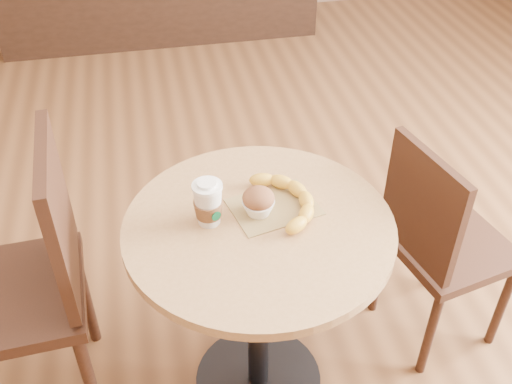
# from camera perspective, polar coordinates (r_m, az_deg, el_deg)

# --- Properties ---
(cafe_table) EXTENTS (0.76, 0.76, 0.75)m
(cafe_table) POSITION_cam_1_polar(r_m,az_deg,el_deg) (1.80, 0.26, -7.68)
(cafe_table) COLOR black
(cafe_table) RESTS_ON ground
(chair_left) EXTENTS (0.46, 0.46, 0.99)m
(chair_left) POSITION_cam_1_polar(r_m,az_deg,el_deg) (1.92, -20.73, -7.83)
(chair_left) COLOR #361E13
(chair_left) RESTS_ON ground
(chair_right) EXTENTS (0.44, 0.44, 0.84)m
(chair_right) POSITION_cam_1_polar(r_m,az_deg,el_deg) (2.12, 17.03, -4.47)
(chair_right) COLOR #361E13
(chair_right) RESTS_ON ground
(kraft_bag) EXTENTS (0.27, 0.23, 0.00)m
(kraft_bag) POSITION_cam_1_polar(r_m,az_deg,el_deg) (1.71, 1.73, -1.42)
(kraft_bag) COLOR olive
(kraft_bag) RESTS_ON cafe_table
(coffee_cup) EXTENTS (0.08, 0.09, 0.14)m
(coffee_cup) POSITION_cam_1_polar(r_m,az_deg,el_deg) (1.63, -4.58, -1.19)
(coffee_cup) COLOR silver
(coffee_cup) RESTS_ON cafe_table
(muffin) EXTENTS (0.09, 0.09, 0.08)m
(muffin) POSITION_cam_1_polar(r_m,az_deg,el_deg) (1.66, 0.23, -0.94)
(muffin) COLOR white
(muffin) RESTS_ON kraft_bag
(banana) EXTENTS (0.22, 0.32, 0.04)m
(banana) POSITION_cam_1_polar(r_m,az_deg,el_deg) (1.70, 3.04, -0.78)
(banana) COLOR gold
(banana) RESTS_ON kraft_bag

